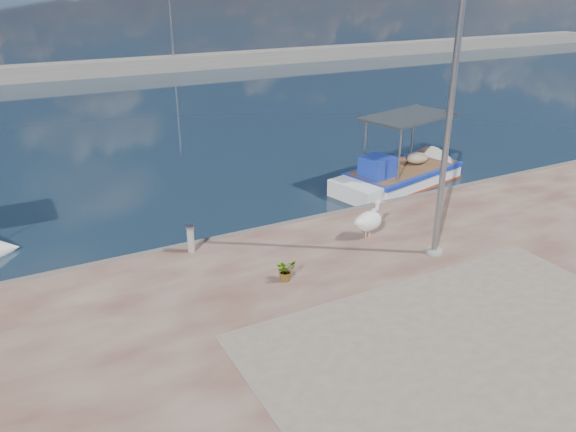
{
  "coord_description": "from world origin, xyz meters",
  "views": [
    {
      "loc": [
        -6.73,
        -8.87,
        7.38
      ],
      "look_at": [
        0.0,
        3.8,
        1.3
      ],
      "focal_mm": 35.0,
      "sensor_mm": 36.0,
      "label": 1
    }
  ],
  "objects_px": {
    "pelican": "(369,221)",
    "lamp_post": "(447,134)",
    "boat_right": "(402,178)",
    "bollard_near": "(191,238)"
  },
  "relations": [
    {
      "from": "boat_right",
      "to": "pelican",
      "type": "xyz_separation_m",
      "value": [
        -4.69,
        -4.27,
        0.77
      ]
    },
    {
      "from": "boat_right",
      "to": "lamp_post",
      "type": "relative_size",
      "value": 0.98
    },
    {
      "from": "boat_right",
      "to": "bollard_near",
      "type": "bearing_deg",
      "value": -176.65
    },
    {
      "from": "boat_right",
      "to": "pelican",
      "type": "relative_size",
      "value": 6.02
    },
    {
      "from": "bollard_near",
      "to": "pelican",
      "type": "bearing_deg",
      "value": -17.15
    },
    {
      "from": "pelican",
      "to": "lamp_post",
      "type": "bearing_deg",
      "value": -64.28
    },
    {
      "from": "pelican",
      "to": "lamp_post",
      "type": "relative_size",
      "value": 0.16
    },
    {
      "from": "boat_right",
      "to": "lamp_post",
      "type": "height_order",
      "value": "lamp_post"
    },
    {
      "from": "boat_right",
      "to": "bollard_near",
      "type": "distance_m",
      "value": 9.93
    },
    {
      "from": "lamp_post",
      "to": "bollard_near",
      "type": "bearing_deg",
      "value": 151.52
    }
  ]
}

